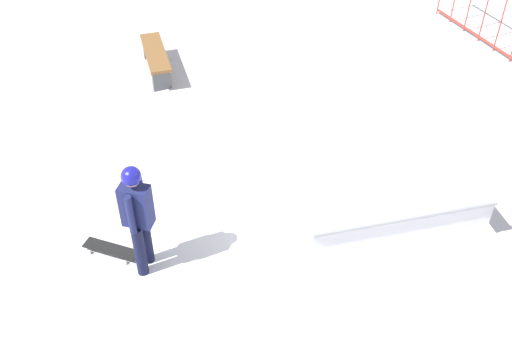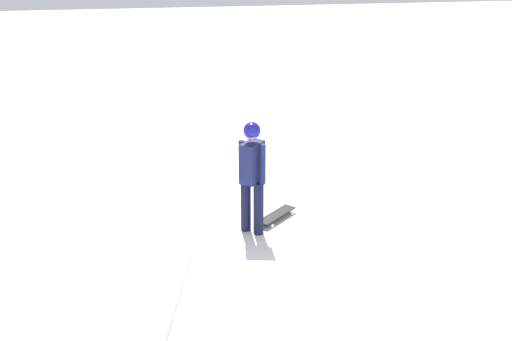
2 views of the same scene
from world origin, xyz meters
name	(u,v)px [view 1 (image 1 of 2)]	position (x,y,z in m)	size (l,w,h in m)	color
ground_plane	(307,219)	(0.00, 0.00, 0.00)	(60.00, 60.00, 0.00)	silver
skate_ramp	(366,177)	(-0.12, 1.08, 0.32)	(5.83, 3.71, 0.74)	silver
skater	(137,212)	(-0.18, -2.42, 1.01)	(0.41, 0.43, 1.73)	black
skateboard	(111,249)	(-0.62, -2.78, 0.08)	(0.71, 0.70, 0.09)	black
park_bench	(156,57)	(-5.00, -0.60, 0.36)	(1.65, 0.68, 0.48)	brown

